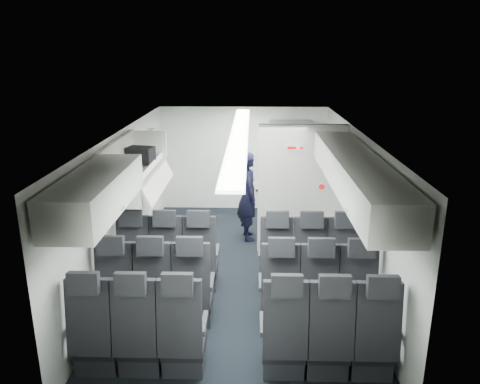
{
  "coord_description": "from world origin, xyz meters",
  "views": [
    {
      "loc": [
        0.18,
        -6.48,
        3.25
      ],
      "look_at": [
        0.0,
        0.4,
        1.15
      ],
      "focal_mm": 35.0,
      "sensor_mm": 36.0,
      "label": 1
    }
  ],
  "objects_px": {
    "seat_row_mid": "(236,295)",
    "flight_attendant": "(248,196)",
    "seat_row_front": "(238,263)",
    "galley_unit": "(290,168)",
    "seat_row_rear": "(233,339)",
    "boarding_door": "(151,183)",
    "carry_on_bag": "(141,155)"
  },
  "relations": [
    {
      "from": "seat_row_mid",
      "to": "boarding_door",
      "type": "distance_m",
      "value": 3.45
    },
    {
      "from": "seat_row_mid",
      "to": "flight_attendant",
      "type": "xyz_separation_m",
      "value": [
        0.12,
        2.78,
        0.39
      ]
    },
    {
      "from": "galley_unit",
      "to": "carry_on_bag",
      "type": "distance_m",
      "value": 3.7
    },
    {
      "from": "flight_attendant",
      "to": "seat_row_front",
      "type": "bearing_deg",
      "value": 166.65
    },
    {
      "from": "flight_attendant",
      "to": "galley_unit",
      "type": "bearing_deg",
      "value": -40.79
    },
    {
      "from": "boarding_door",
      "to": "flight_attendant",
      "type": "xyz_separation_m",
      "value": [
        1.76,
        -0.21,
        -0.17
      ]
    },
    {
      "from": "carry_on_bag",
      "to": "seat_row_mid",
      "type": "bearing_deg",
      "value": -33.5
    },
    {
      "from": "seat_row_front",
      "to": "boarding_door",
      "type": "relative_size",
      "value": 1.79
    },
    {
      "from": "galley_unit",
      "to": "flight_attendant",
      "type": "bearing_deg",
      "value": -121.12
    },
    {
      "from": "seat_row_rear",
      "to": "boarding_door",
      "type": "height_order",
      "value": "boarding_door"
    },
    {
      "from": "seat_row_front",
      "to": "seat_row_rear",
      "type": "height_order",
      "value": "same"
    },
    {
      "from": "seat_row_front",
      "to": "galley_unit",
      "type": "height_order",
      "value": "galley_unit"
    },
    {
      "from": "seat_row_front",
      "to": "flight_attendant",
      "type": "distance_m",
      "value": 1.92
    },
    {
      "from": "seat_row_rear",
      "to": "boarding_door",
      "type": "xyz_separation_m",
      "value": [
        -1.64,
        3.89,
        0.55
      ]
    },
    {
      "from": "seat_row_front",
      "to": "seat_row_mid",
      "type": "distance_m",
      "value": 0.9
    },
    {
      "from": "boarding_door",
      "to": "carry_on_bag",
      "type": "distance_m",
      "value": 1.79
    },
    {
      "from": "flight_attendant",
      "to": "carry_on_bag",
      "type": "bearing_deg",
      "value": 121.58
    },
    {
      "from": "seat_row_rear",
      "to": "carry_on_bag",
      "type": "distance_m",
      "value": 3.08
    },
    {
      "from": "seat_row_mid",
      "to": "seat_row_front",
      "type": "bearing_deg",
      "value": 90.0
    },
    {
      "from": "boarding_door",
      "to": "carry_on_bag",
      "type": "bearing_deg",
      "value": -81.56
    },
    {
      "from": "seat_row_mid",
      "to": "carry_on_bag",
      "type": "bearing_deg",
      "value": 134.42
    },
    {
      "from": "galley_unit",
      "to": "carry_on_bag",
      "type": "xyz_separation_m",
      "value": [
        -2.36,
        -2.72,
        0.87
      ]
    },
    {
      "from": "seat_row_mid",
      "to": "seat_row_rear",
      "type": "distance_m",
      "value": 0.9
    },
    {
      "from": "seat_row_rear",
      "to": "seat_row_mid",
      "type": "bearing_deg",
      "value": 90.0
    },
    {
      "from": "seat_row_mid",
      "to": "seat_row_rear",
      "type": "relative_size",
      "value": 1.0
    },
    {
      "from": "galley_unit",
      "to": "flight_attendant",
      "type": "relative_size",
      "value": 1.2
    },
    {
      "from": "seat_row_front",
      "to": "seat_row_mid",
      "type": "height_order",
      "value": "same"
    },
    {
      "from": "seat_row_rear",
      "to": "flight_attendant",
      "type": "height_order",
      "value": "flight_attendant"
    },
    {
      "from": "seat_row_front",
      "to": "boarding_door",
      "type": "height_order",
      "value": "boarding_door"
    },
    {
      "from": "boarding_door",
      "to": "flight_attendant",
      "type": "bearing_deg",
      "value": -6.65
    },
    {
      "from": "boarding_door",
      "to": "seat_row_front",
      "type": "bearing_deg",
      "value": -51.84
    },
    {
      "from": "galley_unit",
      "to": "flight_attendant",
      "type": "distance_m",
      "value": 1.61
    }
  ]
}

